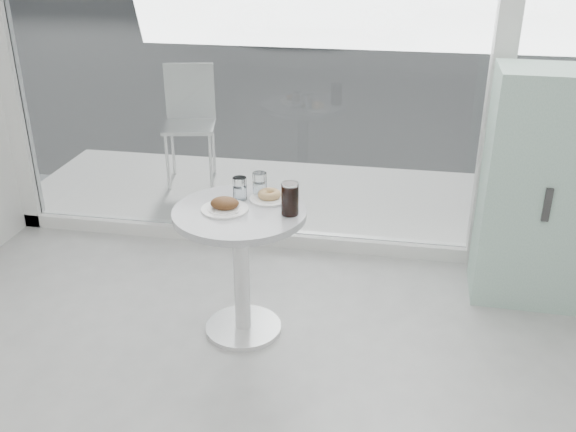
% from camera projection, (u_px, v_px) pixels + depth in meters
% --- Properties ---
extents(room_shell, '(6.00, 6.00, 6.00)m').
position_uv_depth(room_shell, '(89.00, 218.00, 0.66)').
color(room_shell, white).
rests_on(room_shell, ground).
extents(storefront, '(5.00, 0.14, 3.00)m').
position_uv_depth(storefront, '(370.00, 3.00, 3.91)').
color(storefront, white).
rests_on(storefront, ground).
extents(main_table, '(0.72, 0.72, 0.77)m').
position_uv_depth(main_table, '(241.00, 246.00, 3.51)').
color(main_table, white).
rests_on(main_table, ground).
extents(patio_deck, '(5.60, 1.60, 0.05)m').
position_uv_depth(patio_deck, '(356.00, 203.00, 5.35)').
color(patio_deck, silver).
rests_on(patio_deck, ground).
extents(street, '(40.00, 24.00, 0.00)m').
position_uv_depth(street, '(396.00, 12.00, 16.24)').
color(street, '#3A3A3A').
rests_on(street, ground).
extents(mint_cabinet, '(0.67, 0.47, 1.44)m').
position_uv_depth(mint_cabinet, '(540.00, 189.00, 3.81)').
color(mint_cabinet, '#8CB3A1').
rests_on(mint_cabinet, ground).
extents(patio_chair, '(0.52, 0.52, 1.00)m').
position_uv_depth(patio_chair, '(190.00, 116.00, 5.57)').
color(patio_chair, white).
rests_on(patio_chair, patio_deck).
extents(plate_fritter, '(0.25, 0.25, 0.07)m').
position_uv_depth(plate_fritter, '(225.00, 205.00, 3.40)').
color(plate_fritter, white).
rests_on(plate_fritter, main_table).
extents(plate_donut, '(0.22, 0.22, 0.05)m').
position_uv_depth(plate_donut, '(269.00, 196.00, 3.53)').
color(plate_donut, white).
rests_on(plate_donut, main_table).
extents(water_tumbler_a, '(0.08, 0.08, 0.13)m').
position_uv_depth(water_tumbler_a, '(240.00, 190.00, 3.53)').
color(water_tumbler_a, white).
rests_on(water_tumbler_a, main_table).
extents(water_tumbler_b, '(0.08, 0.08, 0.13)m').
position_uv_depth(water_tumbler_b, '(260.00, 185.00, 3.58)').
color(water_tumbler_b, white).
rests_on(water_tumbler_b, main_table).
extents(cola_glass, '(0.09, 0.09, 0.18)m').
position_uv_depth(cola_glass, '(290.00, 199.00, 3.33)').
color(cola_glass, white).
rests_on(cola_glass, main_table).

